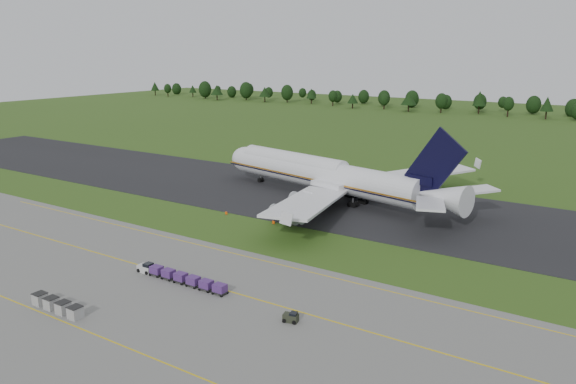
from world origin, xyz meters
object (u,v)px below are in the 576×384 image
Objects in this scene: aircraft at (325,175)px; edge_markers at (249,218)px; baggage_train at (179,277)px; utility_cart at (291,318)px; uld_row at (57,305)px.

edge_markers is (-4.34, -22.59, -5.04)m from aircraft.
baggage_train reaches higher than edge_markers.
baggage_train reaches higher than utility_cart.
edge_markers is at bearing 94.80° from uld_row.
baggage_train is 1.88× the size of uld_row.
uld_row is (-0.52, -68.07, -4.47)m from aircraft.
uld_row is (-26.34, -13.73, 0.29)m from utility_cart.
utility_cart is (25.82, -54.35, -4.76)m from aircraft.
utility_cart reaches higher than edge_markers.
aircraft is 7.58× the size of uld_row.
baggage_train is at bearing 175.80° from utility_cart.
uld_row is 45.65m from edge_markers.
aircraft reaches higher than uld_row.
uld_row is 0.73× the size of edge_markers.
aircraft reaches higher than baggage_train.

